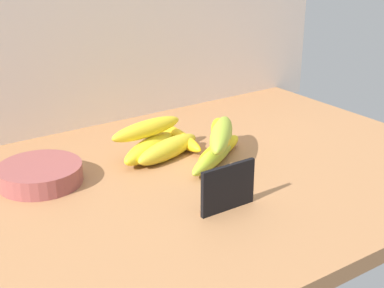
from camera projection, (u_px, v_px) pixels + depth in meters
counter_top at (201, 181)px, 112.41cm from camera, size 110.00×76.00×3.00cm
chalkboard_sign at (228, 189)px, 96.98cm from camera, size 11.00×1.80×8.40cm
fruit_bowl at (40, 174)px, 107.48cm from camera, size 16.03×16.03×3.70cm
banana_0 at (175, 136)px, 126.77cm from camera, size 4.30×20.88×3.50cm
banana_1 at (214, 157)px, 115.51cm from camera, size 18.17×12.18×3.39cm
banana_2 at (168, 149)px, 118.50cm from camera, size 18.47×9.36×4.30cm
banana_3 at (219, 149)px, 119.29cm from camera, size 16.78×10.22×3.47cm
banana_4 at (150, 148)px, 118.87cm from camera, size 17.89×12.00×4.35cm
banana_5 at (221, 133)px, 118.02cm from camera, size 11.86×15.30×3.99cm
banana_6 at (221, 135)px, 116.56cm from camera, size 16.59×17.38×4.34cm
banana_7 at (147, 129)px, 118.23cm from camera, size 18.27×6.42×3.65cm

